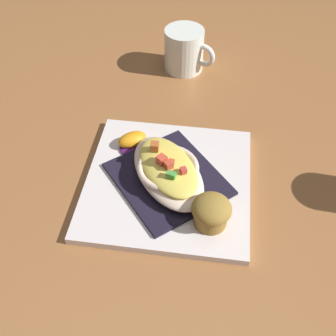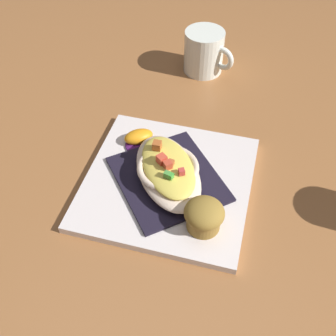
{
  "view_description": "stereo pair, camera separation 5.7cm",
  "coord_description": "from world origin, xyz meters",
  "px_view_note": "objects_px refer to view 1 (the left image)",
  "views": [
    {
      "loc": [
        0.46,
        -0.03,
        0.55
      ],
      "look_at": [
        0.0,
        0.0,
        0.04
      ],
      "focal_mm": 43.95,
      "sensor_mm": 36.0,
      "label": 1
    },
    {
      "loc": [
        0.46,
        0.02,
        0.55
      ],
      "look_at": [
        0.0,
        0.0,
        0.04
      ],
      "focal_mm": 43.95,
      "sensor_mm": 36.0,
      "label": 2
    }
  ],
  "objects_px": {
    "gratin_dish": "(168,170)",
    "muffin": "(211,211)",
    "square_plate": "(168,182)",
    "orange_garnish": "(132,141)",
    "coffee_mug": "(185,52)"
  },
  "relations": [
    {
      "from": "square_plate",
      "to": "orange_garnish",
      "type": "xyz_separation_m",
      "value": [
        -0.09,
        -0.06,
        0.02
      ]
    },
    {
      "from": "square_plate",
      "to": "coffee_mug",
      "type": "distance_m",
      "value": 0.36
    },
    {
      "from": "square_plate",
      "to": "muffin",
      "type": "distance_m",
      "value": 0.11
    },
    {
      "from": "coffee_mug",
      "to": "muffin",
      "type": "bearing_deg",
      "value": -0.48
    },
    {
      "from": "orange_garnish",
      "to": "coffee_mug",
      "type": "height_order",
      "value": "coffee_mug"
    },
    {
      "from": "muffin",
      "to": "orange_garnish",
      "type": "distance_m",
      "value": 0.22
    },
    {
      "from": "square_plate",
      "to": "muffin",
      "type": "xyz_separation_m",
      "value": [
        0.09,
        0.06,
        0.03
      ]
    },
    {
      "from": "square_plate",
      "to": "muffin",
      "type": "height_order",
      "value": "muffin"
    },
    {
      "from": "gratin_dish",
      "to": "coffee_mug",
      "type": "bearing_deg",
      "value": 169.74
    },
    {
      "from": "muffin",
      "to": "coffee_mug",
      "type": "relative_size",
      "value": 0.57
    },
    {
      "from": "square_plate",
      "to": "gratin_dish",
      "type": "bearing_deg",
      "value": -78.82
    },
    {
      "from": "gratin_dish",
      "to": "muffin",
      "type": "height_order",
      "value": "gratin_dish"
    },
    {
      "from": "square_plate",
      "to": "muffin",
      "type": "relative_size",
      "value": 4.5
    },
    {
      "from": "gratin_dish",
      "to": "coffee_mug",
      "type": "xyz_separation_m",
      "value": [
        -0.35,
        0.06,
        0.0
      ]
    },
    {
      "from": "muffin",
      "to": "orange_garnish",
      "type": "xyz_separation_m",
      "value": [
        -0.18,
        -0.12,
        -0.02
      ]
    }
  ]
}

